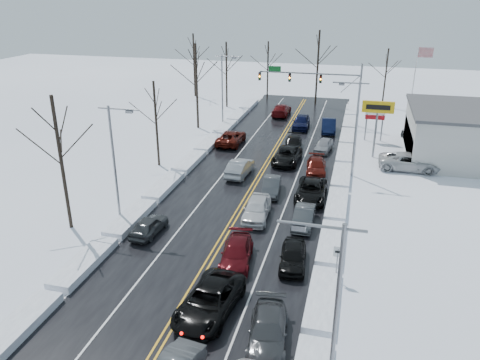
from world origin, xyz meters
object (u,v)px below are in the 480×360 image
(tires_plus_sign, at_px, (378,111))
(oncoming_car_0, at_px, (240,175))
(traffic_signal_mast, at_px, (320,82))
(flagpole, at_px, (415,80))

(tires_plus_sign, height_order, oncoming_car_0, tires_plus_sign)
(oncoming_car_0, bearing_deg, traffic_signal_mast, -101.06)
(tires_plus_sign, bearing_deg, flagpole, 71.56)
(traffic_signal_mast, bearing_deg, oncoming_car_0, -104.49)
(flagpole, relative_size, oncoming_car_0, 2.11)
(flagpole, xyz_separation_m, oncoming_car_0, (-17.04, -22.60, -5.93))
(traffic_signal_mast, relative_size, tires_plus_sign, 2.21)
(traffic_signal_mast, xyz_separation_m, flagpole, (11.72, 2.01, 0.45))
(tires_plus_sign, xyz_separation_m, oncoming_car_0, (-12.37, -8.59, -4.99))
(flagpole, distance_m, oncoming_car_0, 28.92)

